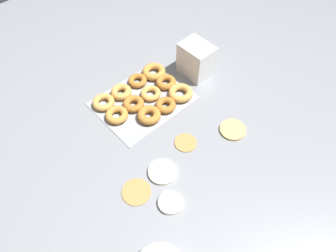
{
  "coord_description": "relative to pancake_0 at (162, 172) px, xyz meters",
  "views": [
    {
      "loc": [
        0.46,
        0.46,
        1.02
      ],
      "look_at": [
        -0.03,
        -0.08,
        0.04
      ],
      "focal_mm": 32.0,
      "sensor_mm": 36.0,
      "label": 1
    }
  ],
  "objects": [
    {
      "name": "pancake_2",
      "position": [
        -0.35,
        0.05,
        -0.0
      ],
      "size": [
        0.11,
        0.11,
        0.01
      ],
      "primitive_type": "cylinder",
      "color": "tan",
      "rests_on": "ground_plane"
    },
    {
      "name": "pancake_0",
      "position": [
        0.0,
        0.0,
        0.0
      ],
      "size": [
        0.11,
        0.11,
        0.01
      ],
      "primitive_type": "cylinder",
      "color": "silver",
      "rests_on": "ground_plane"
    },
    {
      "name": "pancake_1",
      "position": [
        -0.16,
        -0.04,
        -0.0
      ],
      "size": [
        0.09,
        0.09,
        0.01
      ],
      "primitive_type": "cylinder",
      "color": "#B27F42",
      "rests_on": "ground_plane"
    },
    {
      "name": "pancake_3",
      "position": [
        0.06,
        0.11,
        0.0
      ],
      "size": [
        0.09,
        0.09,
        0.02
      ],
      "primitive_type": "cylinder",
      "color": "silver",
      "rests_on": "ground_plane"
    },
    {
      "name": "container_stack",
      "position": [
        -0.49,
        -0.3,
        0.07
      ],
      "size": [
        0.12,
        0.15,
        0.16
      ],
      "color": "white",
      "rests_on": "ground_plane"
    },
    {
      "name": "ground_plane",
      "position": [
        -0.11,
        -0.05,
        -0.01
      ],
      "size": [
        3.0,
        3.0,
        0.0
      ],
      "primitive_type": "plane",
      "color": "gray"
    },
    {
      "name": "donut_tray",
      "position": [
        -0.2,
        -0.34,
        0.01
      ],
      "size": [
        0.41,
        0.32,
        0.04
      ],
      "color": "#93969B",
      "rests_on": "ground_plane"
    },
    {
      "name": "pancake_4",
      "position": [
        0.12,
        -0.0,
        -0.0
      ],
      "size": [
        0.11,
        0.11,
        0.01
      ],
      "primitive_type": "cylinder",
      "color": "#B27F42",
      "rests_on": "ground_plane"
    }
  ]
}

